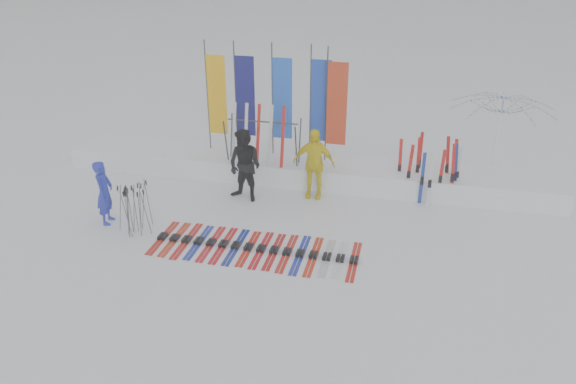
% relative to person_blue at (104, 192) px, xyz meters
% --- Properties ---
extents(ground, '(120.00, 120.00, 0.00)m').
position_rel_person_blue_xyz_m(ground, '(4.21, -0.95, -0.81)').
color(ground, white).
rests_on(ground, ground).
extents(snow_bank, '(14.00, 1.60, 0.60)m').
position_rel_person_blue_xyz_m(snow_bank, '(4.21, 3.65, -0.51)').
color(snow_bank, white).
rests_on(snow_bank, ground).
extents(person_blue, '(0.49, 0.65, 1.62)m').
position_rel_person_blue_xyz_m(person_blue, '(0.00, 0.00, 0.00)').
color(person_blue, '#1D2AAE').
rests_on(person_blue, ground).
extents(person_black, '(1.13, 0.99, 1.95)m').
position_rel_person_blue_xyz_m(person_black, '(2.94, 2.00, 0.16)').
color(person_black, black).
rests_on(person_black, ground).
extents(person_yellow, '(1.13, 0.47, 1.92)m').
position_rel_person_blue_xyz_m(person_yellow, '(4.66, 2.59, 0.15)').
color(person_yellow, yellow).
rests_on(person_yellow, ground).
extents(tent_canopy, '(2.92, 2.98, 2.59)m').
position_rel_person_blue_xyz_m(tent_canopy, '(9.44, 4.81, 0.49)').
color(tent_canopy, white).
rests_on(tent_canopy, ground).
extents(ski_row, '(4.68, 1.70, 0.07)m').
position_rel_person_blue_xyz_m(ski_row, '(3.90, -0.43, -0.78)').
color(ski_row, '#AC180D').
rests_on(ski_row, ground).
extents(pole_cluster, '(0.83, 0.81, 1.25)m').
position_rel_person_blue_xyz_m(pole_cluster, '(0.91, -0.31, -0.21)').
color(pole_cluster, '#595B60').
rests_on(pole_cluster, ground).
extents(feather_flags, '(4.07, 0.21, 3.20)m').
position_rel_person_blue_xyz_m(feather_flags, '(3.38, 3.90, 1.43)').
color(feather_flags, '#383A3F').
rests_on(feather_flags, ground).
extents(ski_rack, '(2.04, 0.80, 1.23)m').
position_rel_person_blue_xyz_m(ski_rack, '(3.09, 3.25, 0.57)').
color(ski_rack, '#383A3F').
rests_on(ski_rack, ground).
extents(upright_skis, '(1.59, 1.11, 1.69)m').
position_rel_person_blue_xyz_m(upright_skis, '(7.78, 3.22, -0.02)').
color(upright_skis, red).
rests_on(upright_skis, ground).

